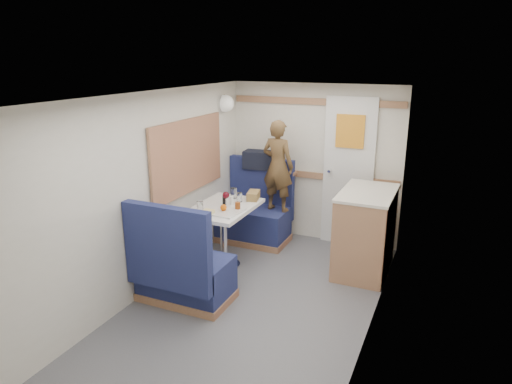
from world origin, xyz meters
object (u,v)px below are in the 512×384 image
at_px(wine_glass, 226,196).
at_px(pepper_grinder, 224,201).
at_px(bench_near, 182,274).
at_px(person, 278,166).
at_px(beer_glass, 238,206).
at_px(bread_loaf, 253,195).
at_px(tumbler_left, 200,206).
at_px(dome_light, 226,103).
at_px(tray, 227,212).
at_px(tumbler_right, 239,197).
at_px(galley_counter, 365,231).
at_px(tumbler_mid, 234,193).
at_px(orange_fruit, 224,208).
at_px(dinette_table, 223,220).
at_px(duffel_bag, 262,160).
at_px(cheese_block, 209,211).
at_px(bench_far, 255,218).
at_px(salt_grinder, 232,201).

relative_size(wine_glass, pepper_grinder, 1.67).
height_order(bench_near, person, person).
distance_m(beer_glass, bread_loaf, 0.43).
bearing_deg(tumbler_left, bench_near, -76.79).
distance_m(dome_light, tray, 1.54).
bearing_deg(person, tumbler_right, 79.98).
distance_m(galley_counter, tray, 1.53).
distance_m(person, tumbler_mid, 0.68).
xyz_separation_m(person, orange_fruit, (-0.21, -1.05, -0.25)).
xyz_separation_m(beer_glass, pepper_grinder, (-0.22, 0.11, 0.00)).
bearing_deg(bench_near, dinette_table, 90.00).
bearing_deg(pepper_grinder, wine_glass, -42.14).
distance_m(duffel_bag, cheese_block, 1.45).
distance_m(tumbler_left, tumbler_mid, 0.59).
relative_size(cheese_block, tumbler_right, 1.03).
bearing_deg(galley_counter, bench_far, 167.90).
bearing_deg(tumbler_left, bench_far, 82.68).
relative_size(dinette_table, tumbler_mid, 7.64).
bearing_deg(bench_far, dinette_table, -90.00).
bearing_deg(bench_far, tray, -82.31).
distance_m(bench_far, salt_grinder, 0.91).
height_order(orange_fruit, tumbler_right, tumbler_right).
height_order(tray, beer_glass, beer_glass).
xyz_separation_m(bench_far, pepper_grinder, (-0.02, -0.81, 0.47)).
xyz_separation_m(duffel_bag, tumbler_right, (0.10, -0.90, -0.24)).
distance_m(bench_near, cheese_block, 0.72).
bearing_deg(tray, duffel_bag, 96.51).
bearing_deg(bread_loaf, bench_near, -99.08).
height_order(bench_far, tray, bench_far).
height_order(bench_far, galley_counter, bench_far).
distance_m(galley_counter, tumbler_right, 1.45).
relative_size(duffel_bag, orange_fruit, 6.90).
height_order(bench_far, tumbler_mid, bench_far).
bearing_deg(bench_far, dome_light, -177.88).
distance_m(wine_glass, bread_loaf, 0.40).
relative_size(bench_far, tumbler_left, 9.09).
distance_m(bench_far, beer_glass, 1.05).
xyz_separation_m(dome_light, wine_glass, (0.42, -0.84, -0.91)).
height_order(person, cheese_block, person).
distance_m(tumbler_right, beer_glass, 0.30).
xyz_separation_m(pepper_grinder, salt_grinder, (0.08, 0.03, -0.00)).
bearing_deg(bench_far, bread_loaf, -68.04).
xyz_separation_m(dome_light, cheese_block, (0.38, -1.15, -0.99)).
height_order(bench_near, pepper_grinder, bench_near).
height_order(person, pepper_grinder, person).
bearing_deg(dome_light, wine_glass, -63.40).
bearing_deg(galley_counter, wine_glass, -159.60).
bearing_deg(cheese_block, dome_light, 108.34).
distance_m(bench_near, pepper_grinder, 1.03).
relative_size(salt_grinder, bread_loaf, 0.44).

